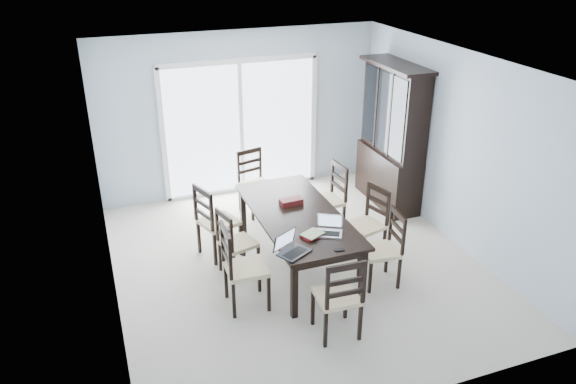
{
  "coord_description": "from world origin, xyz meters",
  "views": [
    {
      "loc": [
        -2.26,
        -5.76,
        3.94
      ],
      "look_at": [
        -0.12,
        0.0,
        1.06
      ],
      "focal_mm": 35.0,
      "sensor_mm": 36.0,
      "label": 1
    }
  ],
  "objects_px": {
    "laptop_silver": "(329,230)",
    "laptop_dark": "(294,249)",
    "chair_right_near": "(388,240)",
    "chair_end_near": "(341,290)",
    "chair_right_mid": "(371,215)",
    "cell_phone": "(339,250)",
    "chair_right_far": "(332,191)",
    "hot_tub": "(200,146)",
    "chair_end_far": "(253,175)",
    "game_box": "(291,202)",
    "chair_left_far": "(212,214)",
    "dining_table": "(297,218)",
    "chair_left_mid": "(232,236)",
    "chair_left_near": "(237,259)",
    "china_hutch": "(392,138)"
  },
  "relations": [
    {
      "from": "chair_end_far",
      "to": "chair_left_far",
      "type": "bearing_deg",
      "value": 37.49
    },
    {
      "from": "laptop_silver",
      "to": "game_box",
      "type": "xyz_separation_m",
      "value": [
        -0.13,
        0.88,
        -0.01
      ]
    },
    {
      "from": "china_hutch",
      "to": "hot_tub",
      "type": "distance_m",
      "value": 3.38
    },
    {
      "from": "china_hutch",
      "to": "chair_left_mid",
      "type": "bearing_deg",
      "value": -157.34
    },
    {
      "from": "cell_phone",
      "to": "chair_left_far",
      "type": "bearing_deg",
      "value": 134.28
    },
    {
      "from": "chair_left_mid",
      "to": "chair_right_mid",
      "type": "xyz_separation_m",
      "value": [
        1.83,
        -0.14,
        0.03
      ]
    },
    {
      "from": "chair_left_far",
      "to": "chair_right_far",
      "type": "xyz_separation_m",
      "value": [
        1.76,
        0.14,
        -0.01
      ]
    },
    {
      "from": "dining_table",
      "to": "laptop_dark",
      "type": "xyz_separation_m",
      "value": [
        -0.38,
        -0.89,
        0.13
      ]
    },
    {
      "from": "hot_tub",
      "to": "chair_left_mid",
      "type": "bearing_deg",
      "value": -95.68
    },
    {
      "from": "chair_right_far",
      "to": "game_box",
      "type": "distance_m",
      "value": 0.93
    },
    {
      "from": "chair_right_mid",
      "to": "chair_right_far",
      "type": "relative_size",
      "value": 0.95
    },
    {
      "from": "chair_right_near",
      "to": "chair_end_near",
      "type": "relative_size",
      "value": 0.96
    },
    {
      "from": "china_hutch",
      "to": "laptop_dark",
      "type": "relative_size",
      "value": 5.4
    },
    {
      "from": "chair_left_far",
      "to": "laptop_silver",
      "type": "distance_m",
      "value": 1.64
    },
    {
      "from": "chair_left_mid",
      "to": "hot_tub",
      "type": "distance_m",
      "value": 3.4
    },
    {
      "from": "dining_table",
      "to": "cell_phone",
      "type": "relative_size",
      "value": 19.78
    },
    {
      "from": "chair_right_mid",
      "to": "cell_phone",
      "type": "xyz_separation_m",
      "value": [
        -0.89,
        -0.92,
        0.18
      ]
    },
    {
      "from": "chair_right_mid",
      "to": "laptop_silver",
      "type": "xyz_separation_m",
      "value": [
        -0.85,
        -0.55,
        0.22
      ]
    },
    {
      "from": "chair_right_near",
      "to": "cell_phone",
      "type": "bearing_deg",
      "value": 115.17
    },
    {
      "from": "chair_end_near",
      "to": "chair_right_mid",
      "type": "bearing_deg",
      "value": 55.11
    },
    {
      "from": "laptop_dark",
      "to": "game_box",
      "type": "relative_size",
      "value": 1.42
    },
    {
      "from": "dining_table",
      "to": "hot_tub",
      "type": "distance_m",
      "value": 3.48
    },
    {
      "from": "dining_table",
      "to": "chair_right_far",
      "type": "xyz_separation_m",
      "value": [
        0.8,
        0.71,
        -0.06
      ]
    },
    {
      "from": "laptop_dark",
      "to": "game_box",
      "type": "bearing_deg",
      "value": 42.26
    },
    {
      "from": "dining_table",
      "to": "chair_end_far",
      "type": "height_order",
      "value": "chair_end_far"
    },
    {
      "from": "chair_right_mid",
      "to": "laptop_silver",
      "type": "bearing_deg",
      "value": 107.22
    },
    {
      "from": "china_hutch",
      "to": "chair_right_mid",
      "type": "xyz_separation_m",
      "value": [
        -1.02,
        -1.33,
        -0.49
      ]
    },
    {
      "from": "chair_left_far",
      "to": "chair_right_near",
      "type": "distance_m",
      "value": 2.25
    },
    {
      "from": "chair_end_far",
      "to": "game_box",
      "type": "distance_m",
      "value": 1.45
    },
    {
      "from": "chair_end_far",
      "to": "hot_tub",
      "type": "height_order",
      "value": "chair_end_far"
    },
    {
      "from": "game_box",
      "to": "china_hutch",
      "type": "bearing_deg",
      "value": 26.37
    },
    {
      "from": "chair_right_near",
      "to": "laptop_silver",
      "type": "bearing_deg",
      "value": 88.0
    },
    {
      "from": "chair_left_near",
      "to": "hot_tub",
      "type": "distance_m",
      "value": 4.05
    },
    {
      "from": "chair_end_far",
      "to": "hot_tub",
      "type": "distance_m",
      "value": 1.81
    },
    {
      "from": "chair_left_mid",
      "to": "chair_right_near",
      "type": "relative_size",
      "value": 0.95
    },
    {
      "from": "chair_left_near",
      "to": "laptop_dark",
      "type": "height_order",
      "value": "chair_left_near"
    },
    {
      "from": "dining_table",
      "to": "chair_end_near",
      "type": "bearing_deg",
      "value": -93.83
    },
    {
      "from": "laptop_dark",
      "to": "laptop_silver",
      "type": "relative_size",
      "value": 1.11
    },
    {
      "from": "china_hutch",
      "to": "chair_right_near",
      "type": "bearing_deg",
      "value": -119.99
    },
    {
      "from": "chair_right_far",
      "to": "hot_tub",
      "type": "xyz_separation_m",
      "value": [
        -1.3,
        2.72,
        -0.11
      ]
    },
    {
      "from": "chair_end_far",
      "to": "laptop_dark",
      "type": "distance_m",
      "value": 2.61
    },
    {
      "from": "chair_right_mid",
      "to": "laptop_silver",
      "type": "distance_m",
      "value": 1.04
    },
    {
      "from": "chair_left_near",
      "to": "cell_phone",
      "type": "xyz_separation_m",
      "value": [
        1.05,
        -0.41,
        0.13
      ]
    },
    {
      "from": "laptop_silver",
      "to": "laptop_dark",
      "type": "bearing_deg",
      "value": -125.19
    },
    {
      "from": "cell_phone",
      "to": "chair_left_near",
      "type": "bearing_deg",
      "value": 168.8
    },
    {
      "from": "chair_left_near",
      "to": "laptop_dark",
      "type": "relative_size",
      "value": 2.9
    },
    {
      "from": "laptop_dark",
      "to": "hot_tub",
      "type": "distance_m",
      "value": 4.34
    },
    {
      "from": "chair_end_near",
      "to": "chair_right_far",
      "type": "bearing_deg",
      "value": 70.77
    },
    {
      "from": "chair_right_mid",
      "to": "chair_right_far",
      "type": "height_order",
      "value": "chair_right_far"
    },
    {
      "from": "chair_right_near",
      "to": "laptop_dark",
      "type": "bearing_deg",
      "value": 103.1
    }
  ]
}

